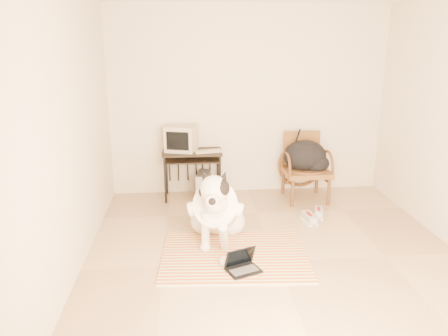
{
  "coord_description": "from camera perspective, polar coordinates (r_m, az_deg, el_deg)",
  "views": [
    {
      "loc": [
        -0.9,
        -4.02,
        2.23
      ],
      "look_at": [
        -0.5,
        0.56,
        0.86
      ],
      "focal_mm": 35.0,
      "sensor_mm": 36.0,
      "label": 1
    }
  ],
  "objects": [
    {
      "name": "crt_monitor",
      "position": [
        6.2,
        -5.58,
        3.91
      ],
      "size": [
        0.49,
        0.48,
        0.36
      ],
      "color": "tan",
      "rests_on": "computer_desk"
    },
    {
      "name": "wall_back",
      "position": [
        6.39,
        3.19,
        8.64
      ],
      "size": [
        4.5,
        0.0,
        4.5
      ],
      "primitive_type": "plane",
      "rotation": [
        1.57,
        0.0,
        0.0
      ],
      "color": "beige",
      "rests_on": "floor"
    },
    {
      "name": "sneaker_right",
      "position": [
        5.86,
        12.24,
        -5.76
      ],
      "size": [
        0.18,
        0.29,
        0.09
      ],
      "color": "white",
      "rests_on": "floor"
    },
    {
      "name": "sneaker_left",
      "position": [
        5.65,
        11.07,
        -6.49
      ],
      "size": [
        0.16,
        0.31,
        0.1
      ],
      "color": "white",
      "rests_on": "floor"
    },
    {
      "name": "desk_keyboard",
      "position": [
        6.13,
        -2.12,
        2.2
      ],
      "size": [
        0.4,
        0.22,
        0.02
      ],
      "primitive_type": "cube",
      "rotation": [
        0.0,
        0.0,
        0.22
      ],
      "color": "tan",
      "rests_on": "computer_desk"
    },
    {
      "name": "rug",
      "position": [
        4.75,
        1.4,
        -11.34
      ],
      "size": [
        1.61,
        1.27,
        0.02
      ],
      "color": "#EA4611",
      "rests_on": "floor"
    },
    {
      "name": "floor",
      "position": [
        4.68,
        6.88,
        -11.99
      ],
      "size": [
        4.5,
        4.5,
        0.0
      ],
      "primitive_type": "plane",
      "color": "tan",
      "rests_on": "ground"
    },
    {
      "name": "backpack",
      "position": [
        6.21,
        10.77,
        1.4
      ],
      "size": [
        0.62,
        0.49,
        0.44
      ],
      "color": "black",
      "rests_on": "rattan_chair"
    },
    {
      "name": "wall_left",
      "position": [
        4.26,
        -19.86,
        3.65
      ],
      "size": [
        0.0,
        4.5,
        4.5
      ],
      "primitive_type": "plane",
      "rotation": [
        1.57,
        0.0,
        1.57
      ],
      "color": "beige",
      "rests_on": "floor"
    },
    {
      "name": "laptop",
      "position": [
        4.44,
        2.39,
        -12.54
      ],
      "size": [
        0.38,
        0.34,
        0.22
      ],
      "color": "black",
      "rests_on": "rug"
    },
    {
      "name": "wall_front",
      "position": [
        2.17,
        20.31,
        -8.45
      ],
      "size": [
        4.5,
        0.0,
        4.5
      ],
      "primitive_type": "plane",
      "rotation": [
        -1.57,
        0.0,
        0.0
      ],
      "color": "beige",
      "rests_on": "floor"
    },
    {
      "name": "computer_desk",
      "position": [
        6.21,
        -4.18,
        1.31
      ],
      "size": [
        0.84,
        0.47,
        0.7
      ],
      "color": "black",
      "rests_on": "floor"
    },
    {
      "name": "dog",
      "position": [
        4.91,
        -0.98,
        -5.55
      ],
      "size": [
        0.64,
        1.35,
        0.96
      ],
      "color": "silver",
      "rests_on": "rug"
    },
    {
      "name": "pc_tower",
      "position": [
        6.34,
        -2.69,
        -2.23
      ],
      "size": [
        0.24,
        0.43,
        0.38
      ],
      "color": "#454547",
      "rests_on": "floor"
    },
    {
      "name": "rattan_chair",
      "position": [
        6.33,
        10.53,
        0.18
      ],
      "size": [
        0.64,
        0.62,
        0.94
      ],
      "color": "brown",
      "rests_on": "floor"
    }
  ]
}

